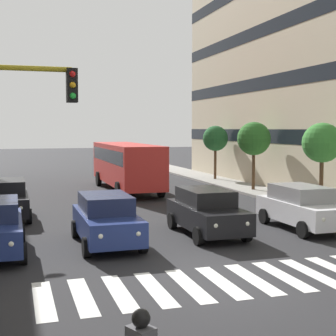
# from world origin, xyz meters

# --- Properties ---
(ground_plane) EXTENTS (180.00, 180.00, 0.00)m
(ground_plane) POSITION_xyz_m (0.00, 0.00, 0.00)
(ground_plane) COLOR #262628
(crosswalk_markings) EXTENTS (9.45, 2.80, 0.01)m
(crosswalk_markings) POSITION_xyz_m (0.00, 0.00, 0.00)
(crosswalk_markings) COLOR silver
(crosswalk_markings) RESTS_ON ground_plane
(car_0) EXTENTS (2.02, 4.44, 1.72)m
(car_0) POSITION_xyz_m (-5.78, -5.30, 0.89)
(car_0) COLOR silver
(car_0) RESTS_ON ground_plane
(car_1) EXTENTS (2.02, 4.44, 1.72)m
(car_1) POSITION_xyz_m (-1.77, -5.45, 0.89)
(car_1) COLOR black
(car_1) RESTS_ON ground_plane
(car_2) EXTENTS (2.02, 4.44, 1.72)m
(car_2) POSITION_xyz_m (2.11, -5.01, 0.89)
(car_2) COLOR navy
(car_2) RESTS_ON ground_plane
(car_row2_0) EXTENTS (2.02, 4.44, 1.72)m
(car_row2_0) POSITION_xyz_m (5.43, -11.14, 0.89)
(car_row2_0) COLOR black
(car_row2_0) RESTS_ON ground_plane
(bus_behind_traffic) EXTENTS (2.78, 10.50, 3.00)m
(bus_behind_traffic) POSITION_xyz_m (-1.77, -19.28, 1.86)
(bus_behind_traffic) COLOR red
(bus_behind_traffic) RESTS_ON ground_plane
(street_tree_1) EXTENTS (1.93, 1.93, 4.12)m
(street_tree_1) POSITION_xyz_m (-9.17, -8.93, 3.28)
(street_tree_1) COLOR #513823
(street_tree_1) RESTS_ON sidewalk_left
(street_tree_2) EXTENTS (2.10, 2.10, 4.26)m
(street_tree_2) POSITION_xyz_m (-9.33, -16.31, 3.34)
(street_tree_2) COLOR #513823
(street_tree_2) RESTS_ON sidewalk_left
(street_tree_3) EXTENTS (1.92, 1.92, 4.05)m
(street_tree_3) POSITION_xyz_m (-9.60, -23.12, 3.22)
(street_tree_3) COLOR #513823
(street_tree_3) RESTS_ON sidewalk_left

